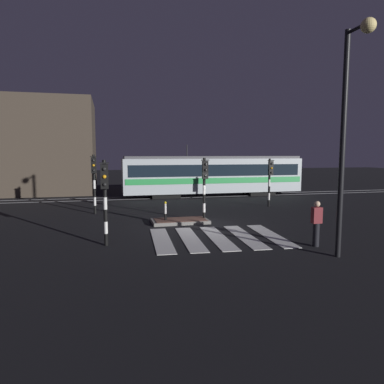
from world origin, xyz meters
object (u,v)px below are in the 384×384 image
traffic_light_corner_near_left (105,190)px  traffic_light_corner_far_left (94,175)px  pedestrian_waiting_at_kerb (316,223)px  traffic_light_corner_far_right (270,175)px  street_lamp_near_kerb (349,115)px  traffic_light_median_centre (205,180)px  bollard_island_edge (166,213)px  tram (213,175)px

traffic_light_corner_near_left → traffic_light_corner_far_left: (-0.65, 7.30, 0.12)m
pedestrian_waiting_at_kerb → traffic_light_corner_far_right: bearing=74.1°
street_lamp_near_kerb → traffic_light_corner_near_left: bearing=155.6°
traffic_light_median_centre → street_lamp_near_kerb: street_lamp_near_kerb is taller
traffic_light_corner_near_left → bollard_island_edge: (2.83, 3.66, -1.56)m
street_lamp_near_kerb → bollard_island_edge: size_ratio=6.63×
traffic_light_corner_near_left → street_lamp_near_kerb: bearing=-24.4°
traffic_light_median_centre → bollard_island_edge: (-2.03, -0.10, -1.58)m
traffic_light_corner_near_left → traffic_light_median_centre: (4.86, 3.76, 0.01)m
traffic_light_corner_near_left → bollard_island_edge: 4.89m
traffic_light_corner_near_left → pedestrian_waiting_at_kerb: traffic_light_corner_near_left is taller
bollard_island_edge → pedestrian_waiting_at_kerb: bearing=-49.0°
traffic_light_median_centre → bollard_island_edge: size_ratio=2.92×
tram → traffic_light_corner_far_right: bearing=-74.3°
traffic_light_corner_far_left → bollard_island_edge: bearing=-46.2°
traffic_light_median_centre → tram: bearing=70.9°
traffic_light_corner_far_right → bollard_island_edge: (-7.44, -3.85, -1.50)m
traffic_light_corner_near_left → traffic_light_corner_far_right: (10.27, 7.51, -0.06)m
traffic_light_corner_far_left → traffic_light_median_centre: traffic_light_corner_far_left is taller
traffic_light_corner_near_left → traffic_light_corner_far_left: 7.33m
traffic_light_corner_near_left → pedestrian_waiting_at_kerb: 7.93m
pedestrian_waiting_at_kerb → street_lamp_near_kerb: bearing=-91.4°
street_lamp_near_kerb → tram: bearing=87.2°
bollard_island_edge → tram: bearing=61.7°
traffic_light_corner_near_left → bollard_island_edge: size_ratio=2.90×
traffic_light_corner_near_left → tram: 16.41m
pedestrian_waiting_at_kerb → bollard_island_edge: bearing=131.0°
traffic_light_corner_far_right → bollard_island_edge: 8.51m
traffic_light_corner_far_left → street_lamp_near_kerb: street_lamp_near_kerb is taller
traffic_light_corner_far_right → pedestrian_waiting_at_kerb: size_ratio=1.83×
traffic_light_corner_far_left → bollard_island_edge: (3.49, -3.64, -1.68)m
tram → pedestrian_waiting_at_kerb: tram is taller
traffic_light_corner_near_left → street_lamp_near_kerb: size_ratio=0.44×
street_lamp_near_kerb → bollard_island_edge: (-4.74, 7.09, -4.09)m
traffic_light_corner_far_right → street_lamp_near_kerb: (-2.70, -10.94, 2.59)m
street_lamp_near_kerb → tram: 17.76m
traffic_light_corner_near_left → traffic_light_median_centre: bearing=37.8°
traffic_light_corner_far_left → traffic_light_corner_far_right: traffic_light_corner_far_left is taller
traffic_light_median_centre → traffic_light_corner_far_right: (5.42, 3.75, -0.08)m
traffic_light_median_centre → bollard_island_edge: traffic_light_median_centre is taller
traffic_light_corner_far_left → traffic_light_median_centre: (5.51, -3.54, -0.10)m
traffic_light_corner_far_left → tram: size_ratio=0.23×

